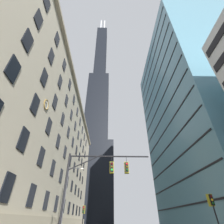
{
  "coord_description": "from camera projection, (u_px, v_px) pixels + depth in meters",
  "views": [
    {
      "loc": [
        -2.76,
        -11.37,
        1.76
      ],
      "look_at": [
        -2.26,
        11.37,
        17.2
      ],
      "focal_mm": 25.74,
      "sensor_mm": 36.0,
      "label": 1
    }
  ],
  "objects": [
    {
      "name": "station_building",
      "position": [
        42.0,
        151.0,
        35.79
      ],
      "size": [
        14.16,
        58.99,
        29.32
      ],
      "color": "#BCAF93",
      "rests_on": "ground"
    },
    {
      "name": "dark_skyscraper",
      "position": [
        97.0,
        123.0,
        114.55
      ],
      "size": [
        23.17,
        23.17,
        203.4
      ],
      "color": "black",
      "rests_on": "ground"
    },
    {
      "name": "glass_office_midrise",
      "position": [
        194.0,
        112.0,
        42.88
      ],
      "size": [
        18.23,
        33.37,
        51.71
      ],
      "color": "teal",
      "rests_on": "ground"
    },
    {
      "name": "traffic_signal_mast",
      "position": [
        100.0,
        176.0,
        14.92
      ],
      "size": [
        7.99,
        0.63,
        7.15
      ],
      "color": "black",
      "rests_on": "sidewalk_left"
    },
    {
      "name": "traffic_light_near_right",
      "position": [
        212.0,
        203.0,
        15.13
      ],
      "size": [
        0.4,
        0.63,
        3.76
      ],
      "color": "black",
      "rests_on": "sidewalk_right"
    },
    {
      "name": "traffic_light_far_left",
      "position": [
        84.0,
        211.0,
        24.07
      ],
      "size": [
        0.4,
        0.63,
        3.52
      ],
      "color": "black",
      "rests_on": "sidewalk_left"
    },
    {
      "name": "street_lamppost",
      "position": [
        68.0,
        192.0,
        23.52
      ],
      "size": [
        2.46,
        0.32,
        8.67
      ],
      "color": "#47474C",
      "rests_on": "sidewalk_left"
    }
  ]
}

